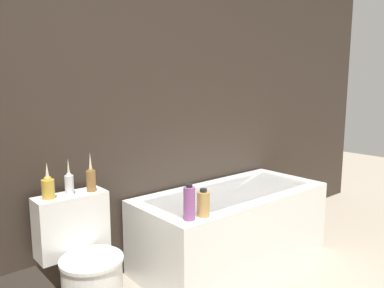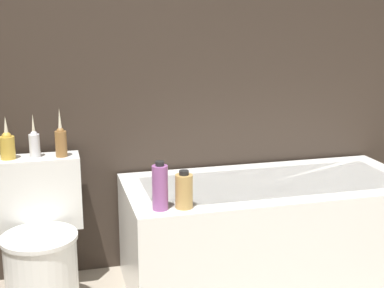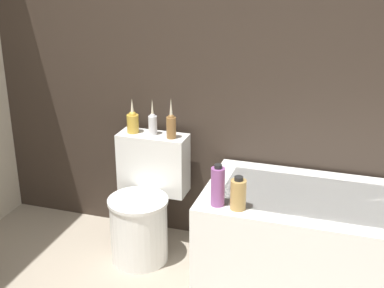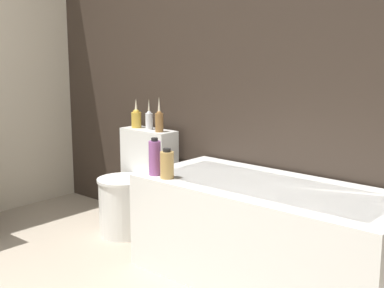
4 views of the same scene
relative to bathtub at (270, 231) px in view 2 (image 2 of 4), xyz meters
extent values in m
cube|color=#332821|center=(-0.80, 0.40, 1.02)|extent=(6.40, 0.06, 2.60)
cube|color=white|center=(0.00, 0.00, 0.00)|extent=(1.53, 0.69, 0.56)
cube|color=#B7BCC6|center=(0.00, 0.00, 0.27)|extent=(1.33, 0.49, 0.01)
cylinder|color=white|center=(-1.19, -0.03, -0.09)|extent=(0.34, 0.34, 0.38)
cylinder|color=white|center=(-1.19, -0.03, 0.11)|extent=(0.36, 0.36, 0.02)
cube|color=white|center=(-1.19, 0.23, 0.25)|extent=(0.43, 0.17, 0.37)
cylinder|color=gold|center=(-1.32, 0.23, 0.49)|extent=(0.07, 0.07, 0.11)
sphere|color=gold|center=(-1.32, 0.23, 0.55)|extent=(0.05, 0.05, 0.05)
cone|color=beige|center=(-1.32, 0.23, 0.60)|extent=(0.03, 0.03, 0.10)
cylinder|color=silver|center=(-1.19, 0.23, 0.49)|extent=(0.05, 0.05, 0.12)
sphere|color=silver|center=(-1.19, 0.23, 0.55)|extent=(0.03, 0.03, 0.03)
cone|color=beige|center=(-1.19, 0.23, 0.60)|extent=(0.02, 0.02, 0.10)
cylinder|color=olive|center=(-1.06, 0.21, 0.50)|extent=(0.06, 0.06, 0.13)
sphere|color=olive|center=(-1.06, 0.21, 0.56)|extent=(0.04, 0.04, 0.04)
cone|color=beige|center=(-1.06, 0.21, 0.62)|extent=(0.02, 0.02, 0.12)
cylinder|color=#8C4C8C|center=(-0.65, -0.25, 0.38)|extent=(0.07, 0.07, 0.20)
cylinder|color=black|center=(-0.65, -0.25, 0.49)|extent=(0.04, 0.04, 0.02)
cylinder|color=tan|center=(-0.54, -0.26, 0.36)|extent=(0.08, 0.08, 0.16)
cylinder|color=black|center=(-0.54, -0.26, 0.44)|extent=(0.04, 0.04, 0.02)
camera|label=1|loc=(-2.04, -1.91, 1.10)|focal=35.00mm
camera|label=2|loc=(-1.09, -2.47, 1.13)|focal=50.00mm
camera|label=3|loc=(-0.03, -2.61, 1.55)|focal=50.00mm
camera|label=4|loc=(1.55, -2.43, 1.06)|focal=50.00mm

